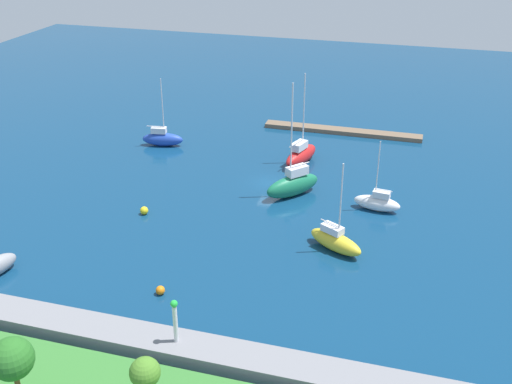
# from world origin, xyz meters

# --- Properties ---
(water) EXTENTS (160.00, 160.00, 0.00)m
(water) POSITION_xyz_m (0.00, 0.00, 0.00)
(water) COLOR navy
(water) RESTS_ON ground
(pier_dock) EXTENTS (22.93, 2.02, 0.61)m
(pier_dock) POSITION_xyz_m (-5.86, -19.59, 0.30)
(pier_dock) COLOR brown
(pier_dock) RESTS_ON ground
(breakwater) EXTENTS (74.29, 3.06, 1.26)m
(breakwater) POSITION_xyz_m (0.00, 31.47, 0.63)
(breakwater) COLOR gray
(breakwater) RESTS_ON ground
(harbor_beacon) EXTENTS (0.56, 0.56, 3.73)m
(harbor_beacon) POSITION_xyz_m (-1.16, 31.47, 3.41)
(harbor_beacon) COLOR silver
(harbor_beacon) RESTS_ON breakwater
(park_tree_center) EXTENTS (2.09, 2.09, 3.69)m
(park_tree_center) POSITION_xyz_m (-1.54, 37.42, 3.46)
(park_tree_center) COLOR brown
(park_tree_center) RESTS_ON shoreline_park
(park_tree_mideast) EXTENTS (2.92, 2.92, 5.10)m
(park_tree_mideast) POSITION_xyz_m (6.81, 39.64, 4.46)
(park_tree_mideast) COLOR brown
(park_tree_mideast) RESTS_ON shoreline_park
(sailboat_yellow_lone_south) EXTENTS (6.21, 4.58, 9.40)m
(sailboat_yellow_lone_south) POSITION_xyz_m (-10.23, 13.03, 1.04)
(sailboat_yellow_lone_south) COLOR yellow
(sailboat_yellow_lone_south) RESTS_ON water
(sailboat_green_west_end) EXTENTS (6.17, 6.74, 13.52)m
(sailboat_green_west_end) POSITION_xyz_m (-3.50, 2.39, 1.45)
(sailboat_green_west_end) COLOR #19724C
(sailboat_green_west_end) RESTS_ON water
(sailboat_red_by_breakwater) EXTENTS (3.98, 7.14, 11.87)m
(sailboat_red_by_breakwater) POSITION_xyz_m (-2.41, -6.95, 1.27)
(sailboat_red_by_breakwater) COLOR red
(sailboat_red_by_breakwater) RESTS_ON water
(sailboat_white_inner_mooring) EXTENTS (5.34, 2.37, 8.15)m
(sailboat_white_inner_mooring) POSITION_xyz_m (-13.32, 3.38, 0.96)
(sailboat_white_inner_mooring) COLOR white
(sailboat_white_inner_mooring) RESTS_ON water
(sailboat_blue_off_beacon) EXTENTS (5.90, 2.70, 9.54)m
(sailboat_blue_off_beacon) POSITION_xyz_m (17.39, -7.78, 1.07)
(sailboat_blue_off_beacon) COLOR #2347B2
(sailboat_blue_off_beacon) RESTS_ON water
(mooring_buoy_yellow) EXTENTS (0.89, 0.89, 0.89)m
(mooring_buoy_yellow) POSITION_xyz_m (11.11, 11.42, 0.45)
(mooring_buoy_yellow) COLOR yellow
(mooring_buoy_yellow) RESTS_ON water
(mooring_buoy_orange) EXTENTS (0.82, 0.82, 0.82)m
(mooring_buoy_orange) POSITION_xyz_m (3.28, 24.67, 0.41)
(mooring_buoy_orange) COLOR orange
(mooring_buoy_orange) RESTS_ON water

